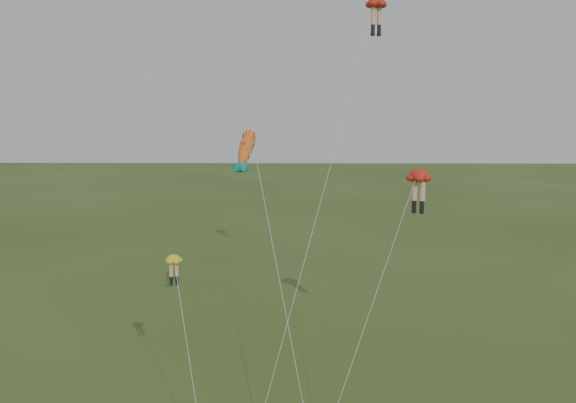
{
  "coord_description": "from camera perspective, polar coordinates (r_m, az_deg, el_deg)",
  "views": [
    {
      "loc": [
        0.92,
        -33.15,
        17.3
      ],
      "look_at": [
        0.27,
        6.0,
        11.22
      ],
      "focal_mm": 40.0,
      "sensor_mm": 36.0,
      "label": 1
    }
  ],
  "objects": [
    {
      "name": "legs_kite_yellow",
      "position": [
        34.93,
        -10.03,
        -5.93
      ],
      "size": [
        2.87,
        5.24,
        9.23
      ],
      "rotation": [
        0.0,
        0.0,
        0.38
      ],
      "color": "yellow",
      "rests_on": "ground"
    },
    {
      "name": "legs_kite_red_mid",
      "position": [
        40.85,
        11.48,
        1.81
      ],
      "size": [
        7.46,
        11.19,
        13.2
      ],
      "rotation": [
        0.0,
        0.0,
        -0.46
      ],
      "color": "red",
      "rests_on": "ground"
    },
    {
      "name": "legs_kite_red_high",
      "position": [
        46.15,
        7.75,
        16.48
      ],
      "size": [
        8.5,
        15.01,
        24.46
      ],
      "rotation": [
        0.0,
        0.0,
        0.33
      ],
      "color": "red",
      "rests_on": "ground"
    },
    {
      "name": "fish_kite",
      "position": [
        38.43,
        -3.71,
        4.69
      ],
      "size": [
        4.57,
        9.55,
        15.92
      ],
      "rotation": [
        0.64,
        0.0,
        -0.16
      ],
      "color": "#FFAE20",
      "rests_on": "ground"
    }
  ]
}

